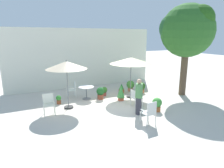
# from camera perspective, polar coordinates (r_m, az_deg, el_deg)

# --- Properties ---
(ground_plane) EXTENTS (60.00, 60.00, 0.00)m
(ground_plane) POSITION_cam_1_polar(r_m,az_deg,el_deg) (9.98, 0.54, -6.35)
(ground_plane) COLOR beige
(villa_facade) EXTENTS (10.06, 0.30, 3.91)m
(villa_facade) POSITION_cam_1_polar(r_m,az_deg,el_deg) (13.71, -8.12, 7.40)
(villa_facade) COLOR silver
(villa_facade) RESTS_ON ground
(shade_tree) EXTENTS (3.09, 2.94, 5.16)m
(shade_tree) POSITION_cam_1_polar(r_m,az_deg,el_deg) (12.22, 20.85, 14.09)
(shade_tree) COLOR brown
(shade_tree) RESTS_ON ground
(patio_umbrella_0) EXTENTS (2.38, 2.38, 2.33)m
(patio_umbrella_0) POSITION_cam_1_polar(r_m,az_deg,el_deg) (11.05, 5.50, 6.62)
(patio_umbrella_0) COLOR #2D2D2D
(patio_umbrella_0) RESTS_ON ground
(patio_umbrella_1) EXTENTS (1.91, 1.91, 2.34)m
(patio_umbrella_1) POSITION_cam_1_polar(r_m,az_deg,el_deg) (9.46, -12.94, 5.16)
(patio_umbrella_1) COLOR #2D2D2D
(patio_umbrella_1) RESTS_ON ground
(cafe_table_0) EXTENTS (0.84, 0.84, 0.71)m
(cafe_table_0) POSITION_cam_1_polar(r_m,az_deg,el_deg) (11.01, -7.39, -1.83)
(cafe_table_0) COLOR white
(cafe_table_0) RESTS_ON ground
(patio_chair_0) EXTENTS (0.54, 0.55, 0.88)m
(patio_chair_0) POSITION_cam_1_polar(r_m,az_deg,el_deg) (11.46, -11.23, -1.28)
(patio_chair_0) COLOR white
(patio_chair_0) RESTS_ON ground
(patio_chair_1) EXTENTS (0.45, 0.50, 0.85)m
(patio_chair_1) POSITION_cam_1_polar(r_m,az_deg,el_deg) (9.85, 6.74, -3.67)
(patio_chair_1) COLOR white
(patio_chair_1) RESTS_ON ground
(patio_chair_2) EXTENTS (0.48, 0.49, 0.96)m
(patio_chair_2) POSITION_cam_1_polar(r_m,az_deg,el_deg) (7.94, 10.75, -7.79)
(patio_chair_2) COLOR silver
(patio_chair_2) RESTS_ON ground
(patio_chair_3) EXTENTS (0.50, 0.47, 0.95)m
(patio_chair_3) POSITION_cam_1_polar(r_m,az_deg,el_deg) (9.21, -17.76, -5.15)
(patio_chair_3) COLOR white
(patio_chair_3) RESTS_ON ground
(potted_plant_0) EXTENTS (0.33, 0.33, 0.59)m
(potted_plant_0) POSITION_cam_1_polar(r_m,az_deg,el_deg) (12.15, 2.72, -1.32)
(potted_plant_0) COLOR #9D482A
(potted_plant_0) RESTS_ON ground
(potted_plant_1) EXTENTS (0.35, 0.35, 0.54)m
(potted_plant_1) POSITION_cam_1_polar(r_m,az_deg,el_deg) (11.55, -2.23, -1.94)
(potted_plant_1) COLOR brown
(potted_plant_1) RESTS_ON ground
(potted_plant_2) EXTENTS (0.48, 0.48, 0.65)m
(potted_plant_2) POSITION_cam_1_polar(r_m,az_deg,el_deg) (12.37, 8.46, -0.85)
(potted_plant_2) COLOR #C36C39
(potted_plant_2) RESTS_ON ground
(potted_plant_3) EXTENTS (0.41, 0.41, 0.87)m
(potted_plant_3) POSITION_cam_1_polar(r_m,az_deg,el_deg) (10.71, 2.57, -2.36)
(potted_plant_3) COLOR #BA583A
(potted_plant_3) RESTS_ON ground
(potted_plant_4) EXTENTS (0.44, 0.46, 0.68)m
(potted_plant_4) POSITION_cam_1_polar(r_m,az_deg,el_deg) (10.97, -3.34, -2.47)
(potted_plant_4) COLOR brown
(potted_plant_4) RESTS_ON ground
(potted_plant_5) EXTENTS (0.27, 0.27, 0.45)m
(potted_plant_5) POSITION_cam_1_polar(r_m,az_deg,el_deg) (10.58, -15.09, -4.26)
(potted_plant_5) COLOR brown
(potted_plant_5) RESTS_ON ground
(potted_plant_6) EXTENTS (0.50, 0.50, 0.68)m
(potted_plant_6) POSITION_cam_1_polar(r_m,az_deg,el_deg) (12.60, 5.30, -0.37)
(potted_plant_6) COLOR #BC674B
(potted_plant_6) RESTS_ON ground
(potted_plant_7) EXTENTS (0.45, 0.45, 0.64)m
(potted_plant_7) POSITION_cam_1_polar(r_m,az_deg,el_deg) (9.46, 12.80, -5.61)
(potted_plant_7) COLOR #A65B2F
(potted_plant_7) RESTS_ON ground
(standing_person) EXTENTS (0.33, 0.33, 1.61)m
(standing_person) POSITION_cam_1_polar(r_m,az_deg,el_deg) (8.79, 7.72, -3.58)
(standing_person) COLOR #33333D
(standing_person) RESTS_ON ground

